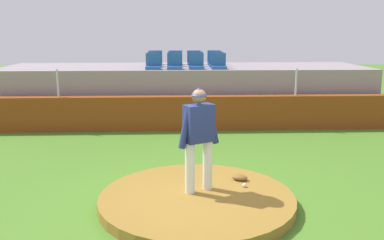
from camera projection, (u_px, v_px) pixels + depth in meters
The scene contains 21 objects.
ground_plane at pixel (197, 205), 7.16m from camera, with size 60.00×60.00×0.00m, color #497C24.
pitchers_mound at pixel (197, 200), 7.14m from camera, with size 3.37×3.37×0.18m, color olive.
pitcher at pixel (199, 132), 7.09m from camera, with size 0.76×0.49×1.84m.
baseball at pixel (244, 185), 7.47m from camera, with size 0.07×0.07×0.07m, color white.
fielding_glove at pixel (240, 177), 7.81m from camera, with size 0.30×0.20×0.11m, color brown.
brick_barrier at pixel (187, 113), 12.51m from camera, with size 14.20×0.40×1.03m, color brown.
fence_post_left at pixel (58, 83), 12.16m from camera, with size 0.06×0.06×0.82m, color silver.
fence_post_right at pixel (296, 82), 12.45m from camera, with size 0.06×0.06×0.82m, color silver.
bleacher_platform at pixel (185, 91), 14.49m from camera, with size 12.33×3.33×1.76m, color gray.
stadium_chair_0 at pixel (153, 64), 13.10m from camera, with size 0.48×0.44×0.50m.
stadium_chair_1 at pixel (175, 64), 13.13m from camera, with size 0.48×0.44×0.50m.
stadium_chair_2 at pixel (196, 64), 13.17m from camera, with size 0.48×0.44×0.50m.
stadium_chair_3 at pixel (219, 64), 13.23m from camera, with size 0.48×0.44×0.50m.
stadium_chair_4 at pixel (155, 62), 13.97m from camera, with size 0.48×0.44×0.50m.
stadium_chair_5 at pixel (175, 62), 14.03m from camera, with size 0.48×0.44×0.50m.
stadium_chair_6 at pixel (196, 62), 14.06m from camera, with size 0.48×0.44×0.50m.
stadium_chair_7 at pixel (216, 62), 14.05m from camera, with size 0.48×0.44×0.50m.
stadium_chair_8 at pixel (156, 60), 14.88m from camera, with size 0.48×0.44×0.50m.
stadium_chair_9 at pixel (176, 60), 14.86m from camera, with size 0.48×0.44×0.50m.
stadium_chair_10 at pixel (194, 60), 14.88m from camera, with size 0.48×0.44×0.50m.
stadium_chair_11 at pixel (214, 60), 14.94m from camera, with size 0.48×0.44×0.50m.
Camera 1 is at (-0.37, -6.68, 2.95)m, focal length 38.67 mm.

